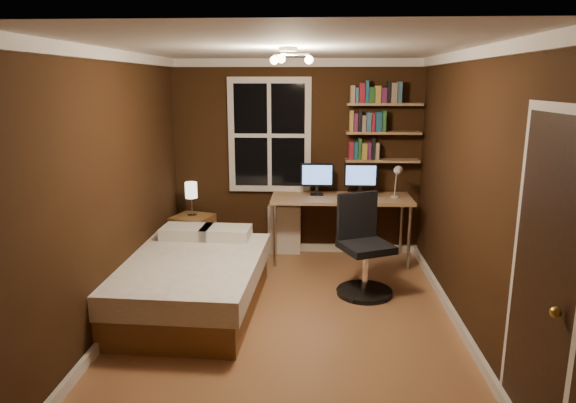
{
  "coord_description": "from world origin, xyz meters",
  "views": [
    {
      "loc": [
        0.23,
        -4.5,
        2.22
      ],
      "look_at": [
        -0.03,
        0.45,
        1.06
      ],
      "focal_mm": 32.0,
      "sensor_mm": 36.0,
      "label": 1
    }
  ],
  "objects_px": {
    "bed": "(190,282)",
    "bedside_lamp": "(191,199)",
    "desk": "(341,201)",
    "monitor_left": "(317,179)",
    "desk_lamp": "(397,181)",
    "nightstand": "(193,237)",
    "office_chair": "(363,256)",
    "radiator": "(284,230)",
    "monitor_right": "(361,180)"
  },
  "relations": [
    {
      "from": "bed",
      "to": "bedside_lamp",
      "type": "height_order",
      "value": "bedside_lamp"
    },
    {
      "from": "desk",
      "to": "monitor_left",
      "type": "relative_size",
      "value": 4.19
    },
    {
      "from": "monitor_left",
      "to": "desk_lamp",
      "type": "xyz_separation_m",
      "value": [
        0.96,
        -0.18,
        0.02
      ]
    },
    {
      "from": "bed",
      "to": "nightstand",
      "type": "height_order",
      "value": "bed"
    },
    {
      "from": "monitor_left",
      "to": "office_chair",
      "type": "height_order",
      "value": "monitor_left"
    },
    {
      "from": "nightstand",
      "to": "radiator",
      "type": "xyz_separation_m",
      "value": [
        1.15,
        0.27,
        0.04
      ]
    },
    {
      "from": "radiator",
      "to": "monitor_right",
      "type": "relative_size",
      "value": 1.54
    },
    {
      "from": "monitor_left",
      "to": "bedside_lamp",
      "type": "bearing_deg",
      "value": -175.47
    },
    {
      "from": "bedside_lamp",
      "to": "office_chair",
      "type": "relative_size",
      "value": 0.4
    },
    {
      "from": "bedside_lamp",
      "to": "office_chair",
      "type": "height_order",
      "value": "office_chair"
    },
    {
      "from": "radiator",
      "to": "monitor_right",
      "type": "distance_m",
      "value": 1.21
    },
    {
      "from": "radiator",
      "to": "desk",
      "type": "relative_size",
      "value": 0.37
    },
    {
      "from": "bed",
      "to": "monitor_left",
      "type": "bearing_deg",
      "value": 54.44
    },
    {
      "from": "monitor_right",
      "to": "bed",
      "type": "bearing_deg",
      "value": -138.3
    },
    {
      "from": "bed",
      "to": "desk_lamp",
      "type": "bearing_deg",
      "value": 35.24
    },
    {
      "from": "monitor_right",
      "to": "desk_lamp",
      "type": "relative_size",
      "value": 0.94
    },
    {
      "from": "office_chair",
      "to": "monitor_right",
      "type": "bearing_deg",
      "value": 63.15
    },
    {
      "from": "bedside_lamp",
      "to": "radiator",
      "type": "height_order",
      "value": "bedside_lamp"
    },
    {
      "from": "nightstand",
      "to": "desk_lamp",
      "type": "distance_m",
      "value": 2.65
    },
    {
      "from": "radiator",
      "to": "monitor_right",
      "type": "height_order",
      "value": "monitor_right"
    },
    {
      "from": "radiator",
      "to": "bed",
      "type": "bearing_deg",
      "value": -115.6
    },
    {
      "from": "monitor_left",
      "to": "desk",
      "type": "bearing_deg",
      "value": -15.85
    },
    {
      "from": "office_chair",
      "to": "monitor_left",
      "type": "bearing_deg",
      "value": 89.32
    },
    {
      "from": "desk",
      "to": "monitor_right",
      "type": "height_order",
      "value": "monitor_right"
    },
    {
      "from": "bed",
      "to": "nightstand",
      "type": "relative_size",
      "value": 3.51
    },
    {
      "from": "desk",
      "to": "radiator",
      "type": "bearing_deg",
      "value": 162.35
    },
    {
      "from": "monitor_left",
      "to": "desk_lamp",
      "type": "bearing_deg",
      "value": -10.54
    },
    {
      "from": "monitor_right",
      "to": "nightstand",
      "type": "bearing_deg",
      "value": -176.63
    },
    {
      "from": "nightstand",
      "to": "bedside_lamp",
      "type": "bearing_deg",
      "value": 0.0
    },
    {
      "from": "desk",
      "to": "monitor_left",
      "type": "bearing_deg",
      "value": 164.15
    },
    {
      "from": "office_chair",
      "to": "bed",
      "type": "bearing_deg",
      "value": 170.9
    },
    {
      "from": "bed",
      "to": "office_chair",
      "type": "bearing_deg",
      "value": 17.8
    },
    {
      "from": "monitor_right",
      "to": "desk",
      "type": "bearing_deg",
      "value": -160.03
    },
    {
      "from": "radiator",
      "to": "monitor_right",
      "type": "bearing_deg",
      "value": -8.51
    },
    {
      "from": "radiator",
      "to": "office_chair",
      "type": "bearing_deg",
      "value": -54.27
    },
    {
      "from": "bedside_lamp",
      "to": "monitor_right",
      "type": "height_order",
      "value": "monitor_right"
    },
    {
      "from": "nightstand",
      "to": "bedside_lamp",
      "type": "distance_m",
      "value": 0.5
    },
    {
      "from": "bedside_lamp",
      "to": "monitor_right",
      "type": "bearing_deg",
      "value": 3.37
    },
    {
      "from": "desk",
      "to": "desk_lamp",
      "type": "bearing_deg",
      "value": -8.01
    },
    {
      "from": "bedside_lamp",
      "to": "monitor_left",
      "type": "height_order",
      "value": "monitor_left"
    },
    {
      "from": "desk",
      "to": "monitor_left",
      "type": "xyz_separation_m",
      "value": [
        -0.31,
        0.09,
        0.26
      ]
    },
    {
      "from": "desk_lamp",
      "to": "bedside_lamp",
      "type": "bearing_deg",
      "value": 178.77
    },
    {
      "from": "nightstand",
      "to": "office_chair",
      "type": "xyz_separation_m",
      "value": [
        2.07,
        -1.0,
        0.14
      ]
    },
    {
      "from": "bedside_lamp",
      "to": "desk_lamp",
      "type": "height_order",
      "value": "desk_lamp"
    },
    {
      "from": "bed",
      "to": "radiator",
      "type": "xyz_separation_m",
      "value": [
        0.84,
        1.75,
        0.04
      ]
    },
    {
      "from": "bed",
      "to": "monitor_left",
      "type": "xyz_separation_m",
      "value": [
        1.26,
        1.61,
        0.75
      ]
    },
    {
      "from": "desk",
      "to": "office_chair",
      "type": "distance_m",
      "value": 1.12
    },
    {
      "from": "nightstand",
      "to": "bedside_lamp",
      "type": "relative_size",
      "value": 1.29
    },
    {
      "from": "monitor_left",
      "to": "office_chair",
      "type": "xyz_separation_m",
      "value": [
        0.5,
        -1.13,
        -0.61
      ]
    },
    {
      "from": "bed",
      "to": "radiator",
      "type": "relative_size",
      "value": 3.09
    }
  ]
}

